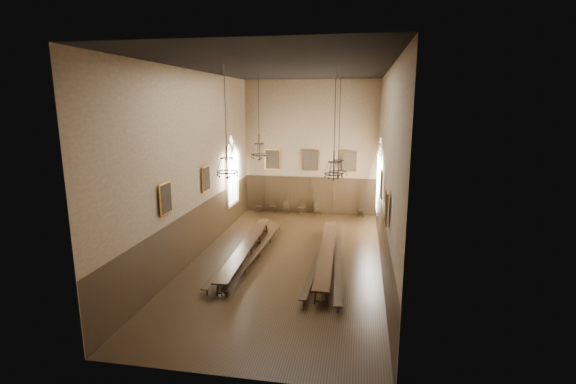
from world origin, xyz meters
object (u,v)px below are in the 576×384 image
(table_left, at_px, (247,251))
(chair_0, at_px, (259,208))
(chair_1, at_px, (272,208))
(chandelier_front_right, at_px, (334,166))
(chair_7, at_px, (361,213))
(bench_left_outer, at_px, (236,252))
(chair_2, at_px, (286,210))
(chair_4, at_px, (317,211))
(chair_3, at_px, (301,210))
(chandelier_back_right, at_px, (338,166))
(table_right, at_px, (327,255))
(bench_left_inner, at_px, (259,252))
(chandelier_back_left, at_px, (259,150))
(bench_right_outer, at_px, (338,256))
(chandelier_front_left, at_px, (227,165))
(bench_right_inner, at_px, (319,257))

(table_left, xyz_separation_m, chair_0, (-1.55, 8.59, -0.08))
(table_left, height_order, chair_1, chair_1)
(chandelier_front_right, bearing_deg, chair_7, 83.59)
(bench_left_outer, height_order, chair_2, chair_2)
(chair_2, xyz_separation_m, chair_4, (2.15, 0.02, 0.00))
(chair_3, relative_size, chandelier_back_right, 0.19)
(chair_2, xyz_separation_m, chair_3, (1.04, 0.04, 0.04))
(table_right, distance_m, chandelier_front_right, 5.07)
(chair_2, bearing_deg, bench_left_inner, -103.89)
(chair_0, relative_size, chandelier_back_left, 0.21)
(bench_left_outer, relative_size, chandelier_back_left, 2.10)
(chair_1, height_order, chair_2, chair_1)
(bench_left_outer, bearing_deg, bench_right_outer, 1.34)
(chair_0, height_order, chair_2, chair_0)
(bench_left_outer, relative_size, chair_0, 9.92)
(chair_2, relative_size, chair_4, 0.99)
(chandelier_back_left, height_order, chandelier_back_right, same)
(chair_7, height_order, chandelier_back_right, chandelier_back_right)
(chandelier_front_left, bearing_deg, table_right, 33.64)
(chandelier_back_right, bearing_deg, chandelier_front_right, -89.08)
(chair_1, bearing_deg, bench_right_outer, -50.42)
(chair_3, distance_m, chair_7, 4.04)
(chair_3, xyz_separation_m, chandelier_front_right, (2.84, -10.66, 4.69))
(table_right, relative_size, chandelier_front_left, 2.14)
(chair_0, relative_size, chair_4, 1.08)
(chair_4, height_order, chair_7, chair_7)
(chair_0, relative_size, chandelier_back_right, 0.18)
(bench_right_inner, distance_m, bench_right_outer, 0.95)
(chandelier_back_right, bearing_deg, chandelier_back_left, 179.33)
(table_left, distance_m, chair_3, 8.81)
(chair_0, height_order, chandelier_front_right, chandelier_front_right)
(bench_right_outer, distance_m, chandelier_front_left, 7.05)
(bench_left_inner, height_order, chandelier_back_left, chandelier_back_left)
(chair_7, bearing_deg, chair_0, -175.24)
(chandelier_front_left, bearing_deg, bench_right_outer, 31.13)
(chandelier_back_left, xyz_separation_m, chandelier_front_left, (0.03, -5.62, -0.02))
(table_left, bearing_deg, chandelier_front_right, -24.65)
(chandelier_back_left, distance_m, chandelier_front_left, 5.62)
(table_left, height_order, chair_2, chair_2)
(table_left, xyz_separation_m, chair_1, (-0.61, 8.67, -0.06))
(chandelier_front_left, bearing_deg, bench_left_inner, 77.84)
(table_right, bearing_deg, chair_4, 99.12)
(table_left, distance_m, chair_7, 10.23)
(chair_0, distance_m, chandelier_front_right, 12.95)
(chandelier_front_left, height_order, chandelier_front_right, same)
(bench_left_outer, xyz_separation_m, chair_7, (6.04, 8.58, 0.01))
(chair_0, bearing_deg, bench_left_inner, -61.77)
(chair_3, height_order, chandelier_front_left, chandelier_front_left)
(chandelier_front_right, bearing_deg, chair_0, 118.95)
(chair_4, relative_size, chandelier_front_right, 0.19)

